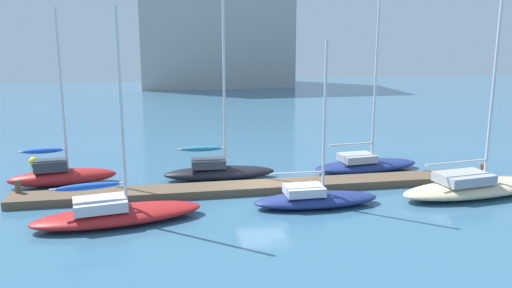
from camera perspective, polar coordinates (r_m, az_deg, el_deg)
ground_plane at (r=26.32m, az=0.80°, el=-5.18°), size 120.00×120.00×0.00m
dock_pier at (r=26.26m, az=0.80°, el=-4.76°), size 24.34×1.60×0.40m
dock_piling_near_end at (r=27.18m, az=-24.70°, el=-4.65°), size 0.28×0.28×1.02m
dock_piling_far_end at (r=30.14m, az=23.61°, el=-2.95°), size 0.28×0.28×1.02m
sailboat_0 at (r=28.98m, az=-20.67°, el=-3.07°), size 5.55×2.11×9.05m
sailboat_1 at (r=22.69m, az=-15.19°, el=-7.22°), size 7.35×3.39×8.89m
sailboat_2 at (r=28.24m, az=-4.21°, el=-2.78°), size 6.07×1.80×10.26m
sailboat_3 at (r=24.12m, az=6.49°, el=-5.85°), size 5.87×1.88×7.58m
sailboat_4 at (r=30.49m, az=11.95°, el=-2.06°), size 6.51×2.78×10.43m
sailboat_5 at (r=27.69m, az=23.00°, el=-4.18°), size 8.58×3.55×11.91m
mooring_buoy_yellow at (r=33.82m, az=-23.27°, el=-1.76°), size 0.54×0.54×0.54m
harbor_building_distant at (r=77.42m, az=-4.57°, el=14.41°), size 21.22×12.01×21.48m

